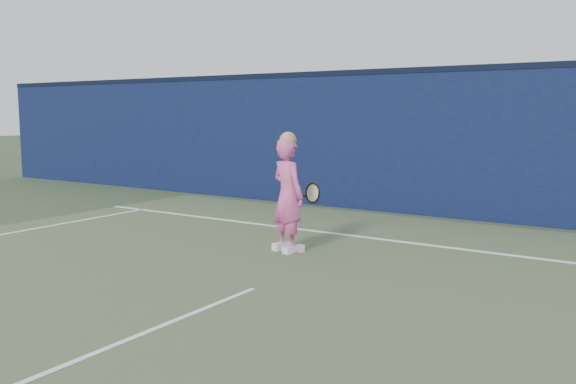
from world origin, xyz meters
The scene contains 6 objects.
ground centered at (0.00, 0.00, 0.00)m, with size 80.00×80.00×0.00m, color #34452A.
backstop_wall centered at (0.00, 6.50, 1.25)m, with size 24.00×0.40×2.50m, color #0C1037.
wall_cap centered at (0.00, 6.50, 2.55)m, with size 24.00×0.42×0.10m, color black.
player centered at (-0.65, 2.65, 0.76)m, with size 0.64×0.53×1.58m.
racket centered at (-0.52, 3.04, 0.74)m, with size 0.46×0.32×0.28m.
court_lines centered at (0.00, -0.33, 0.01)m, with size 11.00×12.04×0.01m.
Camera 1 is at (3.64, -3.92, 1.83)m, focal length 38.00 mm.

